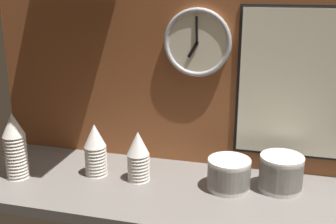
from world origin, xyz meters
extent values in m
cube|color=slate|center=(0.00, 0.00, -0.02)|extent=(1.60, 0.56, 0.04)
cube|color=brown|center=(0.00, 0.27, 0.53)|extent=(1.60, 0.03, 1.05)
cone|color=white|center=(-0.27, 0.03, 0.05)|extent=(0.09, 0.09, 0.10)
cone|color=white|center=(-0.27, 0.03, 0.06)|extent=(0.09, 0.09, 0.10)
cone|color=white|center=(-0.27, 0.03, 0.08)|extent=(0.09, 0.09, 0.10)
cone|color=white|center=(-0.27, 0.03, 0.09)|extent=(0.09, 0.09, 0.10)
cone|color=white|center=(-0.27, 0.03, 0.10)|extent=(0.09, 0.09, 0.10)
cone|color=white|center=(-0.27, 0.03, 0.12)|extent=(0.09, 0.09, 0.10)
cone|color=white|center=(-0.27, 0.03, 0.13)|extent=(0.09, 0.09, 0.10)
cone|color=white|center=(-0.27, 0.03, 0.14)|extent=(0.09, 0.09, 0.10)
cone|color=white|center=(-0.27, 0.03, 0.16)|extent=(0.09, 0.09, 0.10)
cone|color=white|center=(-0.27, 0.03, 0.17)|extent=(0.09, 0.09, 0.10)
cone|color=white|center=(-0.57, -0.08, 0.05)|extent=(0.09, 0.09, 0.10)
cone|color=white|center=(-0.57, -0.08, 0.06)|extent=(0.09, 0.09, 0.10)
cone|color=white|center=(-0.57, -0.08, 0.08)|extent=(0.09, 0.09, 0.10)
cone|color=white|center=(-0.57, -0.08, 0.09)|extent=(0.09, 0.09, 0.10)
cone|color=white|center=(-0.57, -0.08, 0.10)|extent=(0.09, 0.09, 0.10)
cone|color=white|center=(-0.57, -0.08, 0.12)|extent=(0.09, 0.09, 0.10)
cone|color=white|center=(-0.57, -0.08, 0.13)|extent=(0.09, 0.09, 0.10)
cone|color=white|center=(-0.57, -0.08, 0.14)|extent=(0.09, 0.09, 0.10)
cone|color=white|center=(-0.57, -0.08, 0.16)|extent=(0.09, 0.09, 0.10)
cone|color=white|center=(-0.57, -0.08, 0.17)|extent=(0.09, 0.09, 0.10)
cone|color=white|center=(-0.57, -0.08, 0.19)|extent=(0.09, 0.09, 0.10)
cone|color=white|center=(-0.57, -0.08, 0.20)|extent=(0.09, 0.09, 0.10)
cone|color=white|center=(-0.57, -0.08, 0.21)|extent=(0.09, 0.09, 0.10)
cone|color=white|center=(-0.57, -0.08, 0.23)|extent=(0.09, 0.09, 0.10)
cone|color=white|center=(-0.08, 0.03, 0.05)|extent=(0.09, 0.09, 0.10)
cone|color=white|center=(-0.08, 0.03, 0.06)|extent=(0.09, 0.09, 0.10)
cone|color=white|center=(-0.08, 0.03, 0.08)|extent=(0.09, 0.09, 0.10)
cone|color=white|center=(-0.08, 0.03, 0.09)|extent=(0.09, 0.09, 0.10)
cone|color=white|center=(-0.08, 0.03, 0.10)|extent=(0.09, 0.09, 0.10)
cone|color=white|center=(-0.08, 0.03, 0.12)|extent=(0.09, 0.09, 0.10)
cone|color=white|center=(-0.08, 0.03, 0.13)|extent=(0.09, 0.09, 0.10)
cone|color=white|center=(-0.08, 0.03, 0.14)|extent=(0.09, 0.09, 0.10)
cone|color=white|center=(-0.08, 0.03, 0.16)|extent=(0.09, 0.09, 0.10)
cylinder|color=beige|center=(0.47, 0.09, 0.02)|extent=(0.16, 0.16, 0.04)
cylinder|color=beige|center=(0.47, 0.09, 0.04)|extent=(0.16, 0.16, 0.04)
cylinder|color=beige|center=(0.47, 0.09, 0.05)|extent=(0.16, 0.16, 0.04)
cylinder|color=beige|center=(0.47, 0.09, 0.07)|extent=(0.16, 0.16, 0.04)
cylinder|color=beige|center=(0.47, 0.09, 0.08)|extent=(0.16, 0.16, 0.04)
cylinder|color=beige|center=(0.47, 0.09, 0.10)|extent=(0.16, 0.16, 0.04)
cylinder|color=beige|center=(0.47, 0.09, 0.12)|extent=(0.16, 0.16, 0.04)
torus|color=white|center=(0.47, 0.09, 0.13)|extent=(0.17, 0.17, 0.01)
cylinder|color=beige|center=(0.27, 0.04, 0.02)|extent=(0.16, 0.16, 0.04)
cylinder|color=beige|center=(0.27, 0.04, 0.04)|extent=(0.16, 0.16, 0.04)
cylinder|color=beige|center=(0.27, 0.04, 0.05)|extent=(0.16, 0.16, 0.04)
cylinder|color=beige|center=(0.27, 0.04, 0.07)|extent=(0.16, 0.16, 0.04)
cylinder|color=beige|center=(0.27, 0.04, 0.08)|extent=(0.16, 0.16, 0.04)
cylinder|color=beige|center=(0.27, 0.04, 0.10)|extent=(0.16, 0.16, 0.04)
torus|color=white|center=(0.27, 0.04, 0.11)|extent=(0.17, 0.17, 0.01)
cylinder|color=beige|center=(0.11, 0.24, 0.53)|extent=(0.27, 0.02, 0.27)
torus|color=#B2B2B7|center=(0.11, 0.23, 0.53)|extent=(0.28, 0.02, 0.28)
cube|color=black|center=(0.09, 0.23, 0.50)|extent=(0.04, 0.01, 0.06)
cube|color=black|center=(0.10, 0.23, 0.58)|extent=(0.01, 0.01, 0.10)
cylinder|color=black|center=(0.11, 0.23, 0.53)|extent=(0.01, 0.01, 0.01)
cube|color=black|center=(0.52, 0.25, 0.38)|extent=(0.50, 0.01, 0.61)
cube|color=#EFEACC|center=(0.52, 0.24, 0.38)|extent=(0.47, 0.01, 0.58)
camera|label=1|loc=(0.42, -1.43, 0.77)|focal=45.00mm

